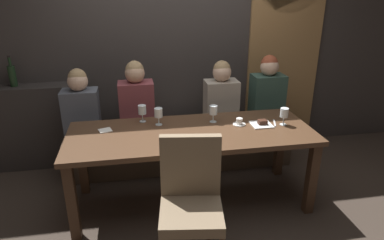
% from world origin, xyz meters
% --- Properties ---
extents(ground, '(9.00, 9.00, 0.00)m').
position_xyz_m(ground, '(0.00, 0.00, 0.00)').
color(ground, '#382D26').
extents(back_wall_tiled, '(6.00, 0.12, 3.00)m').
position_xyz_m(back_wall_tiled, '(0.00, 1.22, 1.50)').
color(back_wall_tiled, '#383330').
rests_on(back_wall_tiled, ground).
extents(arched_door, '(0.90, 0.05, 2.55)m').
position_xyz_m(arched_door, '(1.35, 1.15, 1.36)').
color(arched_door, olive).
rests_on(arched_door, ground).
extents(back_counter, '(1.10, 0.28, 0.95)m').
position_xyz_m(back_counter, '(-1.55, 1.04, 0.47)').
color(back_counter, '#2F2B29').
rests_on(back_counter, ground).
extents(dining_table, '(2.20, 0.84, 0.74)m').
position_xyz_m(dining_table, '(0.00, 0.00, 0.65)').
color(dining_table, '#412B1C').
rests_on(dining_table, ground).
extents(banquette_bench, '(2.50, 0.44, 0.45)m').
position_xyz_m(banquette_bench, '(0.00, 0.70, 0.23)').
color(banquette_bench, '#4A3C2E').
rests_on(banquette_bench, ground).
extents(chair_near_side, '(0.50, 0.50, 0.98)m').
position_xyz_m(chair_near_side, '(-0.13, -0.72, 0.56)').
color(chair_near_side, '#4C3321').
rests_on(chair_near_side, ground).
extents(diner_redhead, '(0.36, 0.24, 0.74)m').
position_xyz_m(diner_redhead, '(-1.03, 0.68, 0.80)').
color(diner_redhead, '#4C515B').
rests_on(diner_redhead, banquette_bench).
extents(diner_bearded, '(0.36, 0.24, 0.80)m').
position_xyz_m(diner_bearded, '(-0.46, 0.68, 0.83)').
color(diner_bearded, brown).
rests_on(diner_bearded, banquette_bench).
extents(diner_far_end, '(0.36, 0.24, 0.76)m').
position_xyz_m(diner_far_end, '(0.46, 0.71, 0.81)').
color(diner_far_end, '#9E9384').
rests_on(diner_far_end, banquette_bench).
extents(diner_near_end, '(0.36, 0.24, 0.80)m').
position_xyz_m(diner_near_end, '(0.99, 0.72, 0.83)').
color(diner_near_end, '#2D473D').
rests_on(diner_near_end, banquette_bench).
extents(wine_bottle_dark_red, '(0.08, 0.08, 0.33)m').
position_xyz_m(wine_bottle_dark_red, '(-1.74, 1.05, 1.07)').
color(wine_bottle_dark_red, black).
rests_on(wine_bottle_dark_red, back_counter).
extents(wine_glass_center_back, '(0.08, 0.08, 0.16)m').
position_xyz_m(wine_glass_center_back, '(0.24, 0.19, 0.85)').
color(wine_glass_center_back, silver).
rests_on(wine_glass_center_back, dining_table).
extents(wine_glass_far_right, '(0.08, 0.08, 0.16)m').
position_xyz_m(wine_glass_far_right, '(-0.42, 0.31, 0.86)').
color(wine_glass_far_right, silver).
rests_on(wine_glass_far_right, dining_table).
extents(wine_glass_near_left, '(0.08, 0.08, 0.16)m').
position_xyz_m(wine_glass_near_left, '(0.87, 0.00, 0.85)').
color(wine_glass_near_left, silver).
rests_on(wine_glass_near_left, dining_table).
extents(wine_glass_end_right, '(0.08, 0.08, 0.16)m').
position_xyz_m(wine_glass_end_right, '(-0.27, 0.21, 0.86)').
color(wine_glass_end_right, silver).
rests_on(wine_glass_end_right, dining_table).
extents(espresso_cup, '(0.12, 0.12, 0.06)m').
position_xyz_m(espresso_cup, '(0.47, 0.07, 0.77)').
color(espresso_cup, white).
rests_on(espresso_cup, dining_table).
extents(dessert_plate, '(0.19, 0.19, 0.05)m').
position_xyz_m(dessert_plate, '(0.67, 0.03, 0.75)').
color(dessert_plate, white).
rests_on(dessert_plate, dining_table).
extents(fork_on_table, '(0.07, 0.17, 0.01)m').
position_xyz_m(fork_on_table, '(0.81, 0.05, 0.74)').
color(fork_on_table, silver).
rests_on(fork_on_table, dining_table).
extents(folded_napkin, '(0.13, 0.13, 0.01)m').
position_xyz_m(folded_napkin, '(-0.76, 0.15, 0.74)').
color(folded_napkin, silver).
rests_on(folded_napkin, dining_table).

